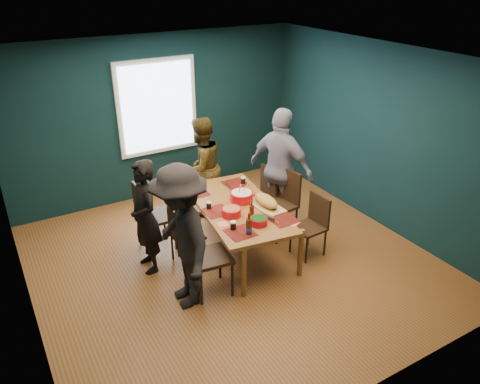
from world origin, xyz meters
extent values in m
cube|color=#9A572C|center=(0.00, 0.00, -0.01)|extent=(5.00, 5.00, 0.01)
cube|color=silver|center=(0.00, 0.00, 2.70)|extent=(5.00, 5.00, 0.01)
cube|color=#0D282C|center=(-2.50, 0.00, 1.35)|extent=(0.01, 5.00, 2.70)
cube|color=#0D282C|center=(2.50, 0.00, 1.35)|extent=(0.01, 5.00, 2.70)
cube|color=#0D282C|center=(0.00, 2.50, 1.35)|extent=(5.00, 0.01, 2.70)
cube|color=#0D282C|center=(0.00, -2.50, 1.35)|extent=(5.00, 0.01, 2.70)
cube|color=silver|center=(0.00, 2.47, 1.55)|extent=(1.35, 0.06, 1.55)
cube|color=brown|center=(0.19, 0.18, 0.70)|extent=(1.22, 2.03, 0.05)
cylinder|color=brown|center=(-0.23, -0.70, 0.34)|extent=(0.07, 0.07, 0.68)
cylinder|color=brown|center=(0.61, -0.70, 0.34)|extent=(0.07, 0.07, 0.68)
cylinder|color=brown|center=(-0.23, 1.06, 0.34)|extent=(0.07, 0.07, 0.68)
cylinder|color=brown|center=(0.61, 1.06, 0.34)|extent=(0.07, 0.07, 0.68)
cube|color=#301F10|center=(-0.73, 0.86, 0.48)|extent=(0.46, 0.46, 0.04)
cube|color=#301F10|center=(-0.93, 0.86, 0.75)|extent=(0.05, 0.45, 0.49)
cylinder|color=#301F10|center=(-0.92, 0.67, 0.23)|extent=(0.03, 0.03, 0.46)
cylinder|color=#301F10|center=(-0.53, 0.68, 0.23)|extent=(0.03, 0.03, 0.46)
cylinder|color=#301F10|center=(-0.93, 1.05, 0.23)|extent=(0.03, 0.03, 0.46)
cylinder|color=#301F10|center=(-0.54, 1.06, 0.23)|extent=(0.03, 0.03, 0.46)
cube|color=#301F10|center=(-0.51, 0.30, 0.40)|extent=(0.40, 0.40, 0.04)
cube|color=#301F10|center=(-0.68, 0.29, 0.63)|extent=(0.06, 0.38, 0.41)
cylinder|color=#301F10|center=(-0.66, 0.13, 0.19)|extent=(0.03, 0.03, 0.39)
cylinder|color=#301F10|center=(-0.33, 0.15, 0.19)|extent=(0.03, 0.03, 0.39)
cylinder|color=#301F10|center=(-0.68, 0.45, 0.19)|extent=(0.03, 0.03, 0.39)
cylinder|color=#301F10|center=(-0.35, 0.47, 0.19)|extent=(0.03, 0.03, 0.39)
cube|color=#301F10|center=(-0.53, -0.41, 0.50)|extent=(0.51, 0.51, 0.04)
cube|color=#301F10|center=(-0.74, -0.39, 0.77)|extent=(0.09, 0.47, 0.51)
cylinder|color=#301F10|center=(-0.75, -0.59, 0.24)|extent=(0.04, 0.04, 0.48)
cylinder|color=#301F10|center=(-0.35, -0.63, 0.24)|extent=(0.04, 0.04, 0.48)
cylinder|color=#301F10|center=(-0.71, -0.19, 0.24)|extent=(0.04, 0.04, 0.48)
cylinder|color=#301F10|center=(-0.31, -0.24, 0.24)|extent=(0.04, 0.04, 0.48)
cube|color=#301F10|center=(0.85, 0.69, 0.44)|extent=(0.41, 0.41, 0.04)
cube|color=#301F10|center=(1.04, 0.70, 0.69)|extent=(0.04, 0.41, 0.45)
cylinder|color=#301F10|center=(0.67, 0.52, 0.21)|extent=(0.03, 0.03, 0.42)
cylinder|color=#301F10|center=(1.03, 0.52, 0.21)|extent=(0.03, 0.03, 0.42)
cylinder|color=#301F10|center=(0.67, 0.87, 0.21)|extent=(0.03, 0.03, 0.42)
cylinder|color=#301F10|center=(1.03, 0.87, 0.21)|extent=(0.03, 0.03, 0.42)
cube|color=#301F10|center=(0.94, 0.29, 0.48)|extent=(0.51, 0.51, 0.04)
cube|color=#301F10|center=(1.14, 0.32, 0.75)|extent=(0.10, 0.45, 0.49)
cylinder|color=#301F10|center=(0.78, 0.07, 0.23)|extent=(0.03, 0.03, 0.46)
cylinder|color=#301F10|center=(1.16, 0.13, 0.23)|extent=(0.03, 0.03, 0.46)
cylinder|color=#301F10|center=(0.72, 0.45, 0.23)|extent=(0.03, 0.03, 0.46)
cylinder|color=#301F10|center=(1.10, 0.51, 0.23)|extent=(0.03, 0.03, 0.46)
cube|color=#301F10|center=(1.00, -0.36, 0.42)|extent=(0.42, 0.42, 0.04)
cube|color=#301F10|center=(1.18, -0.34, 0.65)|extent=(0.06, 0.39, 0.43)
cylinder|color=#301F10|center=(0.84, -0.53, 0.20)|extent=(0.03, 0.03, 0.40)
cylinder|color=#301F10|center=(1.18, -0.51, 0.20)|extent=(0.03, 0.03, 0.40)
cylinder|color=#301F10|center=(0.82, -0.20, 0.20)|extent=(0.03, 0.03, 0.40)
cylinder|color=#301F10|center=(1.15, -0.18, 0.20)|extent=(0.03, 0.03, 0.40)
imported|color=black|center=(-1.01, 0.44, 0.77)|extent=(0.37, 0.56, 1.53)
imported|color=black|center=(0.28, 1.46, 0.80)|extent=(0.92, 0.80, 1.59)
imported|color=white|center=(1.15, 0.55, 0.92)|extent=(0.79, 1.16, 1.84)
imported|color=black|center=(-0.88, -0.42, 0.88)|extent=(0.74, 1.19, 1.76)
cylinder|color=red|center=(-0.01, -0.01, 0.78)|extent=(0.26, 0.26, 0.10)
cylinder|color=#547C2D|center=(-0.01, -0.01, 0.83)|extent=(0.22, 0.22, 0.02)
cylinder|color=red|center=(0.31, 0.28, 0.79)|extent=(0.32, 0.32, 0.13)
cylinder|color=beige|center=(0.31, 0.28, 0.85)|extent=(0.28, 0.28, 0.02)
cylinder|color=tan|center=(0.35, 0.28, 0.90)|extent=(0.09, 0.17, 0.25)
cylinder|color=tan|center=(0.28, 0.28, 0.90)|extent=(0.08, 0.18, 0.25)
cylinder|color=red|center=(0.17, -0.38, 0.77)|extent=(0.22, 0.22, 0.09)
cylinder|color=#114210|center=(0.17, -0.38, 0.81)|extent=(0.19, 0.19, 0.02)
cube|color=tan|center=(0.51, -0.03, 0.74)|extent=(0.31, 0.58, 0.02)
ellipsoid|color=#B08B3F|center=(0.51, -0.03, 0.82)|extent=(0.22, 0.46, 0.13)
cube|color=silver|center=(0.37, -0.26, 0.76)|extent=(0.10, 0.23, 0.00)
cylinder|color=black|center=(0.34, -0.39, 0.76)|extent=(0.06, 0.13, 0.03)
sphere|color=#125217|center=(0.51, -0.16, 0.83)|extent=(0.04, 0.04, 0.04)
sphere|color=#125217|center=(0.51, -0.03, 0.83)|extent=(0.04, 0.04, 0.04)
sphere|color=#125217|center=(0.51, 0.09, 0.83)|extent=(0.04, 0.04, 0.04)
cylinder|color=black|center=(-0.17, 0.79, 0.76)|extent=(0.14, 0.14, 0.06)
cylinder|color=#547C2D|center=(-0.17, 0.79, 0.78)|extent=(0.12, 0.12, 0.01)
cylinder|color=#4B1B0D|center=(-0.05, -0.52, 0.83)|extent=(0.07, 0.07, 0.21)
cylinder|color=#4B1B0D|center=(-0.05, -0.52, 0.97)|extent=(0.03, 0.03, 0.08)
cylinder|color=#183DAA|center=(-0.05, -0.52, 0.80)|extent=(0.08, 0.08, 0.05)
cylinder|color=#4B1B0D|center=(0.19, -0.19, 0.81)|extent=(0.06, 0.06, 0.17)
cylinder|color=#4B1B0D|center=(0.19, -0.19, 0.93)|extent=(0.02, 0.02, 0.07)
cylinder|color=black|center=(-0.16, -0.33, 0.78)|extent=(0.07, 0.07, 0.11)
cylinder|color=silver|center=(-0.16, -0.33, 0.83)|extent=(0.08, 0.08, 0.02)
cylinder|color=black|center=(0.54, -0.18, 0.77)|extent=(0.06, 0.06, 0.09)
cylinder|color=silver|center=(0.54, -0.18, 0.82)|extent=(0.07, 0.07, 0.01)
cylinder|color=black|center=(0.61, 0.74, 0.78)|extent=(0.07, 0.07, 0.10)
cylinder|color=silver|center=(0.61, 0.74, 0.82)|extent=(0.07, 0.07, 0.01)
cylinder|color=black|center=(-0.18, 0.30, 0.78)|extent=(0.07, 0.07, 0.10)
cylinder|color=silver|center=(-0.18, 0.30, 0.82)|extent=(0.07, 0.07, 0.01)
cube|color=#F5676B|center=(0.51, 0.23, 0.73)|extent=(0.19, 0.19, 0.00)
cube|color=#F5676B|center=(-0.21, -0.15, 0.73)|extent=(0.14, 0.14, 0.00)
cube|color=#F5676B|center=(0.56, -0.57, 0.73)|extent=(0.19, 0.19, 0.00)
camera|label=1|loc=(-2.57, -4.63, 3.68)|focal=35.00mm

